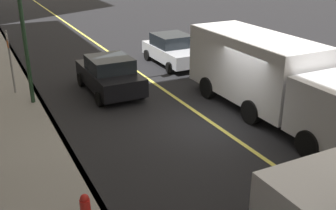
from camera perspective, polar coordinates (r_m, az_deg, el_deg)
ground at (r=14.69m, az=6.47°, el=-2.68°), size 200.00×200.00×0.00m
sidewalk_slab at (r=12.65m, az=-19.56°, el=-7.86°), size 80.00×2.80×0.15m
curb_edge at (r=12.82m, az=-13.72°, el=-6.75°), size 80.00×0.16×0.15m
lane_stripe_center at (r=14.69m, az=6.47°, el=-2.66°), size 80.00×0.16×0.01m
car_silver at (r=21.71m, az=0.73°, el=7.91°), size 4.20×2.08×1.60m
car_black at (r=17.63m, az=-8.35°, el=4.33°), size 4.19×2.06×1.62m
truck_white at (r=15.42m, az=14.32°, el=4.18°), size 8.43×2.52×2.87m
traffic_light_mast at (r=16.46m, az=-14.05°, el=13.90°), size 0.28×4.67×5.71m
street_sign_post at (r=18.00m, az=-21.64°, el=6.23°), size 0.60×0.08×2.85m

